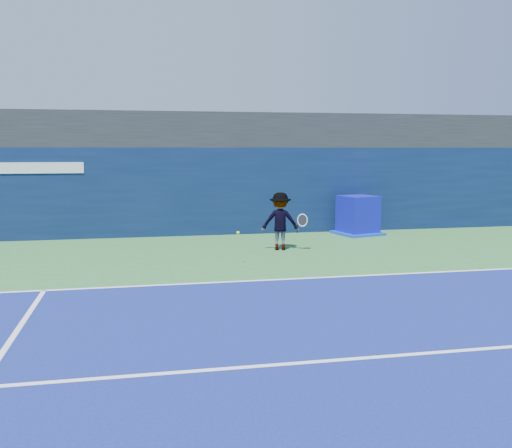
{
  "coord_description": "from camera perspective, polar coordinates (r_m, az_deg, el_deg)",
  "views": [
    {
      "loc": [
        -2.96,
        -9.32,
        2.97
      ],
      "look_at": [
        -0.01,
        5.2,
        1.0
      ],
      "focal_mm": 40.0,
      "sensor_mm": 36.0,
      "label": 1
    }
  ],
  "objects": [
    {
      "name": "service_line",
      "position": [
        8.43,
        10.13,
        -13.11
      ],
      "size": [
        24.0,
        0.1,
        0.01
      ],
      "primitive_type": "cube",
      "color": "white",
      "rests_on": "ground"
    },
    {
      "name": "ground",
      "position": [
        10.21,
        5.95,
        -9.37
      ],
      "size": [
        80.0,
        80.0,
        0.0
      ],
      "primitive_type": "plane",
      "color": "#316E33",
      "rests_on": "ground"
    },
    {
      "name": "baseline",
      "position": [
        13.01,
        1.99,
        -5.59
      ],
      "size": [
        24.0,
        0.1,
        0.01
      ],
      "primitive_type": "cube",
      "color": "white",
      "rests_on": "ground"
    },
    {
      "name": "equipment_cart",
      "position": [
        20.07,
        10.15,
        0.71
      ],
      "size": [
        1.72,
        1.72,
        1.34
      ],
      "color": "#0B0DA5",
      "rests_on": "ground"
    },
    {
      "name": "back_wall_assembly",
      "position": [
        20.09,
        -2.99,
        3.37
      ],
      "size": [
        36.0,
        1.03,
        3.0
      ],
      "color": "#0B1B3E",
      "rests_on": "ground"
    },
    {
      "name": "tennis_ball",
      "position": [
        14.54,
        -1.81,
        -0.87
      ],
      "size": [
        0.08,
        0.08,
        0.08
      ],
      "color": "#C6ED1A",
      "rests_on": "ground"
    },
    {
      "name": "stadium_band",
      "position": [
        21.03,
        -3.43,
        9.28
      ],
      "size": [
        36.0,
        3.0,
        1.2
      ],
      "primitive_type": "cube",
      "color": "black",
      "rests_on": "back_wall_assembly"
    },
    {
      "name": "tennis_player",
      "position": [
        16.73,
        2.44,
        0.27
      ],
      "size": [
        1.35,
        0.88,
        1.69
      ],
      "color": "silver",
      "rests_on": "ground"
    }
  ]
}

